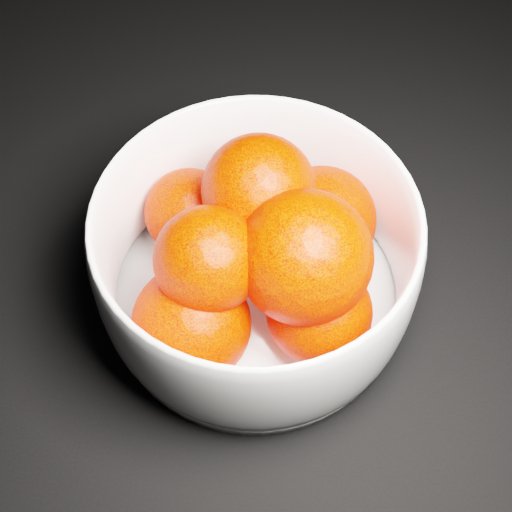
{
  "coord_description": "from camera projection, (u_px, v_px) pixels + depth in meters",
  "views": [
    {
      "loc": [
        -0.26,
        -0.05,
        0.52
      ],
      "look_at": [
        -0.25,
        0.25,
        0.07
      ],
      "focal_mm": 50.0,
      "sensor_mm": 36.0,
      "label": 1
    }
  ],
  "objects": [
    {
      "name": "orange_pile",
      "position": [
        263.0,
        254.0,
        0.53
      ],
      "size": [
        0.19,
        0.18,
        0.14
      ],
      "color": "#F71B00",
      "rests_on": "bowl"
    },
    {
      "name": "bowl",
      "position": [
        256.0,
        260.0,
        0.55
      ],
      "size": [
        0.25,
        0.25,
        0.12
      ],
      "rotation": [
        0.0,
        0.0,
        -0.29
      ],
      "color": "white",
      "rests_on": "ground"
    }
  ]
}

